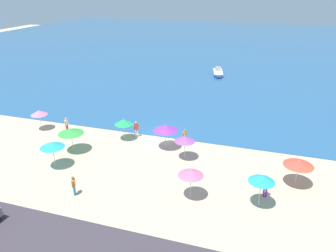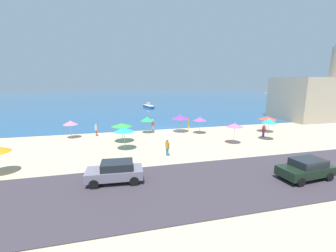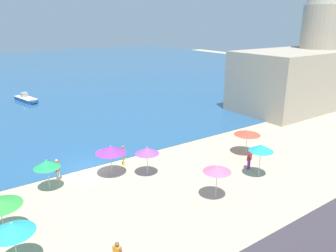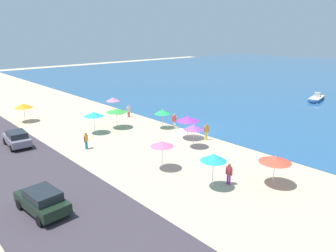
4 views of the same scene
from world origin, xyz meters
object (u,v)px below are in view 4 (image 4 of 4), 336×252
beach_umbrella_5 (162,144)px  bather_0 (206,131)px  parked_car_1 (42,201)px  bather_2 (86,140)px  beach_umbrella_8 (116,111)px  bather_3 (229,173)px  beach_umbrella_6 (23,106)px  beach_umbrella_0 (214,157)px  skiff_nearshore (316,99)px  beach_umbrella_9 (113,99)px  beach_umbrella_7 (194,127)px  beach_umbrella_2 (162,112)px  bather_1 (174,120)px  beach_umbrella_3 (188,119)px  bather_4 (129,110)px  beach_umbrella_1 (275,160)px  parked_car_0 (17,138)px  beach_umbrella_4 (94,114)px

beach_umbrella_5 → bather_0: beach_umbrella_5 is taller
parked_car_1 → bather_2: bearing=138.7°
beach_umbrella_8 → bather_3: (17.63, -1.96, -1.15)m
beach_umbrella_8 → parked_car_1: 18.50m
beach_umbrella_5 → beach_umbrella_6: beach_umbrella_5 is taller
beach_umbrella_0 → skiff_nearshore: (-8.87, 35.48, -1.95)m
beach_umbrella_6 → beach_umbrella_9: bearing=70.3°
parked_car_1 → beach_umbrella_9: bearing=137.7°
beach_umbrella_7 → bather_2: (-6.47, -7.84, -1.13)m
beach_umbrella_7 → bather_0: (-0.68, 2.61, -1.04)m
beach_umbrella_8 → beach_umbrella_2: bearing=47.1°
beach_umbrella_0 → beach_umbrella_6: size_ratio=1.13×
beach_umbrella_0 → bather_1: beach_umbrella_0 is taller
beach_umbrella_3 → bather_0: size_ratio=1.42×
beach_umbrella_5 → parked_car_1: bearing=-89.0°
bather_1 → bather_4: bather_1 is taller
beach_umbrella_3 → bather_3: 10.92m
bather_4 → parked_car_1: bather_4 is taller
beach_umbrella_5 → beach_umbrella_3: bearing=120.7°
beach_umbrella_6 → parked_car_1: size_ratio=0.57×
beach_umbrella_0 → parked_car_1: (-4.73, -10.26, -1.50)m
beach_umbrella_5 → beach_umbrella_7: size_ratio=1.04×
beach_umbrella_1 → beach_umbrella_2: 16.66m
beach_umbrella_5 → bather_4: 17.32m
beach_umbrella_0 → beach_umbrella_9: size_ratio=1.17×
bather_0 → parked_car_0: bearing=-125.4°
beach_umbrella_9 → bather_2: bearing=-43.2°
bather_4 → skiff_nearshore: 30.60m
beach_umbrella_6 → beach_umbrella_1: bearing=13.8°
beach_umbrella_2 → beach_umbrella_4: (-3.47, -6.81, 0.20)m
beach_umbrella_4 → beach_umbrella_7: size_ratio=1.06×
beach_umbrella_1 → skiff_nearshore: beach_umbrella_1 is taller
beach_umbrella_3 → bather_2: 10.31m
bather_1 → beach_umbrella_3: bearing=-22.0°
beach_umbrella_0 → bather_1: 15.17m
beach_umbrella_0 → bather_1: (-12.77, 8.09, -1.37)m
beach_umbrella_0 → beach_umbrella_6: 27.33m
bather_4 → beach_umbrella_6: bearing=-121.7°
beach_umbrella_7 → parked_car_0: size_ratio=0.58×
beach_umbrella_1 → bather_3: (-2.23, -2.30, -1.07)m
beach_umbrella_3 → bather_4: 11.38m
bather_3 → beach_umbrella_1: bearing=45.9°
beach_umbrella_2 → beach_umbrella_3: beach_umbrella_3 is taller
parked_car_0 → beach_umbrella_3: bearing=56.9°
beach_umbrella_0 → parked_car_0: 19.75m
beach_umbrella_2 → beach_umbrella_5: size_ratio=0.94×
bather_4 → beach_umbrella_4: bearing=-64.5°
beach_umbrella_9 → parked_car_1: bearing=-42.3°
beach_umbrella_4 → beach_umbrella_7: bearing=24.9°
beach_umbrella_1 → bather_1: (-15.37, 4.45, -1.01)m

